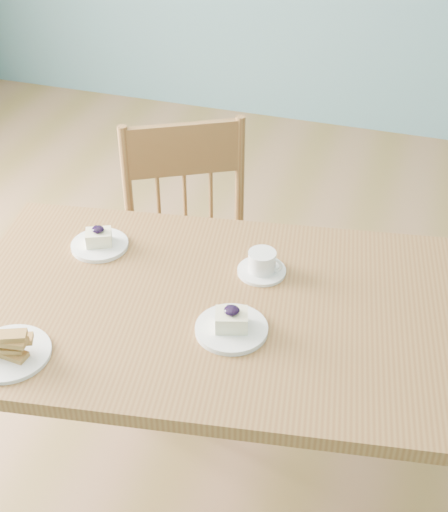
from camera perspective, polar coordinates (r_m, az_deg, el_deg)
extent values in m
cube|color=#8B6340|center=(2.44, 1.37, -15.26)|extent=(5.00, 5.00, 0.01)
cube|color=olive|center=(1.83, 0.18, -4.39)|extent=(1.48, 0.99, 0.04)
cylinder|color=olive|center=(2.45, -13.33, -4.33)|extent=(0.05, 0.05, 0.70)
cylinder|color=olive|center=(2.35, 16.89, -7.29)|extent=(0.05, 0.05, 0.70)
cube|color=olive|center=(2.40, -2.39, -1.74)|extent=(0.56, 0.55, 0.04)
cylinder|color=olive|center=(2.41, -5.91, -8.89)|extent=(0.03, 0.03, 0.41)
cylinder|color=olive|center=(2.45, 2.56, -7.82)|extent=(0.03, 0.03, 0.41)
cylinder|color=olive|center=(2.66, -6.66, -3.77)|extent=(0.03, 0.03, 0.41)
cylinder|color=olive|center=(2.69, 0.97, -2.89)|extent=(0.03, 0.03, 0.41)
cylinder|color=olive|center=(2.39, -7.71, 5.19)|extent=(0.03, 0.03, 0.47)
cylinder|color=olive|center=(2.43, 1.26, 6.09)|extent=(0.03, 0.03, 0.47)
cube|color=olive|center=(2.34, -3.30, 8.50)|extent=(0.33, 0.19, 0.18)
cylinder|color=olive|center=(2.45, -5.20, 3.53)|extent=(0.01, 0.01, 0.28)
cylinder|color=olive|center=(2.45, -3.12, 3.75)|extent=(0.01, 0.01, 0.28)
cylinder|color=olive|center=(2.46, -1.04, 3.96)|extent=(0.01, 0.01, 0.28)
cylinder|color=white|center=(1.73, 0.60, -5.86)|extent=(0.18, 0.18, 0.01)
cube|color=#F7EDBD|center=(1.71, 0.61, -5.14)|extent=(0.09, 0.08, 0.04)
ellipsoid|color=black|center=(1.69, 0.61, -4.36)|extent=(0.04, 0.04, 0.02)
sphere|color=black|center=(1.70, 1.02, -4.36)|extent=(0.02, 0.02, 0.02)
sphere|color=black|center=(1.70, 0.41, -4.16)|extent=(0.02, 0.02, 0.02)
sphere|color=black|center=(1.69, 0.62, -4.61)|extent=(0.02, 0.02, 0.02)
cylinder|color=white|center=(2.04, -9.91, 0.87)|extent=(0.16, 0.16, 0.01)
cube|color=#F7EDBD|center=(2.03, -9.99, 1.47)|extent=(0.09, 0.08, 0.04)
ellipsoid|color=black|center=(2.01, -10.07, 2.12)|extent=(0.03, 0.03, 0.02)
sphere|color=black|center=(2.01, -9.76, 2.12)|extent=(0.01, 0.01, 0.01)
sphere|color=black|center=(2.02, -10.19, 2.25)|extent=(0.01, 0.01, 0.01)
sphere|color=black|center=(2.00, -10.10, 1.95)|extent=(0.01, 0.01, 0.01)
cylinder|color=white|center=(1.92, 3.03, -1.20)|extent=(0.13, 0.13, 0.01)
cylinder|color=white|center=(1.90, 3.06, -0.41)|extent=(0.08, 0.08, 0.06)
cylinder|color=olive|center=(1.89, 3.08, 0.14)|extent=(0.06, 0.06, 0.00)
torus|color=white|center=(1.89, 4.10, -0.71)|extent=(0.04, 0.02, 0.04)
cylinder|color=white|center=(1.75, -16.77, -7.48)|extent=(0.19, 0.19, 0.01)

